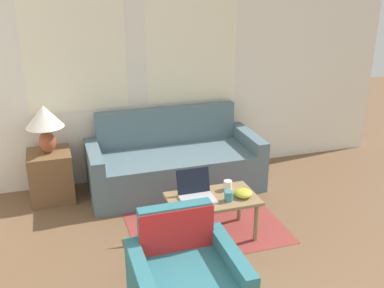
{
  "coord_description": "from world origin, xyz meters",
  "views": [
    {
      "loc": [
        -1.03,
        -0.87,
        2.36
      ],
      "look_at": [
        0.26,
        3.15,
        0.75
      ],
      "focal_mm": 42.0,
      "sensor_mm": 36.0,
      "label": 1
    }
  ],
  "objects_px": {
    "cup_yellow": "(229,196)",
    "snack_bowl": "(243,193)",
    "couch": "(174,164)",
    "cup_navy": "(228,185)",
    "laptop": "(196,192)",
    "table_lamp": "(45,121)",
    "coffee_table": "(212,203)"
  },
  "relations": [
    {
      "from": "cup_navy",
      "to": "snack_bowl",
      "type": "relative_size",
      "value": 0.54
    },
    {
      "from": "couch",
      "to": "coffee_table",
      "type": "xyz_separation_m",
      "value": [
        0.05,
        -1.15,
        0.08
      ]
    },
    {
      "from": "couch",
      "to": "cup_yellow",
      "type": "distance_m",
      "value": 1.28
    },
    {
      "from": "coffee_table",
      "to": "cup_yellow",
      "type": "relative_size",
      "value": 9.01
    },
    {
      "from": "cup_yellow",
      "to": "laptop",
      "type": "bearing_deg",
      "value": 152.05
    },
    {
      "from": "cup_navy",
      "to": "snack_bowl",
      "type": "bearing_deg",
      "value": -65.0
    },
    {
      "from": "laptop",
      "to": "cup_navy",
      "type": "xyz_separation_m",
      "value": [
        0.34,
        0.07,
        -0.01
      ]
    },
    {
      "from": "couch",
      "to": "cup_yellow",
      "type": "height_order",
      "value": "couch"
    },
    {
      "from": "laptop",
      "to": "cup_navy",
      "type": "relative_size",
      "value": 3.39
    },
    {
      "from": "couch",
      "to": "snack_bowl",
      "type": "relative_size",
      "value": 11.28
    },
    {
      "from": "couch",
      "to": "table_lamp",
      "type": "distance_m",
      "value": 1.51
    },
    {
      "from": "table_lamp",
      "to": "cup_navy",
      "type": "distance_m",
      "value": 2.03
    },
    {
      "from": "cup_yellow",
      "to": "cup_navy",
      "type": "bearing_deg",
      "value": 69.7
    },
    {
      "from": "laptop",
      "to": "cup_yellow",
      "type": "bearing_deg",
      "value": -27.95
    },
    {
      "from": "table_lamp",
      "to": "cup_navy",
      "type": "xyz_separation_m",
      "value": [
        1.62,
        -1.15,
        -0.45
      ]
    },
    {
      "from": "cup_yellow",
      "to": "snack_bowl",
      "type": "bearing_deg",
      "value": 11.44
    },
    {
      "from": "snack_bowl",
      "to": "table_lamp",
      "type": "bearing_deg",
      "value": 142.06
    },
    {
      "from": "laptop",
      "to": "snack_bowl",
      "type": "height_order",
      "value": "laptop"
    },
    {
      "from": "table_lamp",
      "to": "coffee_table",
      "type": "bearing_deg",
      "value": -41.46
    },
    {
      "from": "table_lamp",
      "to": "cup_yellow",
      "type": "distance_m",
      "value": 2.1
    },
    {
      "from": "snack_bowl",
      "to": "cup_yellow",
      "type": "bearing_deg",
      "value": -168.56
    },
    {
      "from": "table_lamp",
      "to": "laptop",
      "type": "distance_m",
      "value": 1.82
    },
    {
      "from": "table_lamp",
      "to": "cup_yellow",
      "type": "bearing_deg",
      "value": -41.41
    },
    {
      "from": "coffee_table",
      "to": "cup_navy",
      "type": "relative_size",
      "value": 8.94
    },
    {
      "from": "table_lamp",
      "to": "coffee_table",
      "type": "relative_size",
      "value": 0.63
    },
    {
      "from": "coffee_table",
      "to": "snack_bowl",
      "type": "bearing_deg",
      "value": -13.99
    },
    {
      "from": "couch",
      "to": "cup_yellow",
      "type": "xyz_separation_m",
      "value": [
        0.17,
        -1.26,
        0.18
      ]
    },
    {
      "from": "couch",
      "to": "table_lamp",
      "type": "relative_size",
      "value": 3.75
    },
    {
      "from": "couch",
      "to": "cup_navy",
      "type": "bearing_deg",
      "value": -76.69
    },
    {
      "from": "couch",
      "to": "coffee_table",
      "type": "bearing_deg",
      "value": -87.43
    },
    {
      "from": "couch",
      "to": "cup_navy",
      "type": "height_order",
      "value": "couch"
    },
    {
      "from": "couch",
      "to": "laptop",
      "type": "distance_m",
      "value": 1.14
    }
  ]
}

